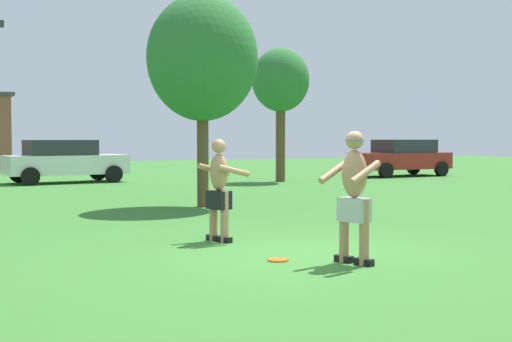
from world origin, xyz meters
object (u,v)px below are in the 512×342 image
at_px(player_in_black, 219,188).
at_px(car_red_near_post, 401,157).
at_px(tree_behind_players, 202,59).
at_px(frisbee, 278,260).
at_px(tree_left_field, 281,82).
at_px(car_white_mid_lot, 64,160).
at_px(player_with_cap, 354,190).

bearing_deg(player_in_black, car_red_near_post, 44.60).
bearing_deg(tree_behind_players, frisbee, -102.88).
bearing_deg(player_in_black, tree_left_field, 59.05).
height_order(player_in_black, frisbee, player_in_black).
bearing_deg(player_in_black, car_white_mid_lot, 89.16).
relative_size(player_with_cap, player_in_black, 1.07).
xyz_separation_m(player_with_cap, car_red_near_post, (13.32, 16.55, -0.15)).
bearing_deg(tree_behind_players, player_in_black, -108.06).
distance_m(car_red_near_post, car_white_mid_lot, 14.06).
relative_size(player_with_cap, tree_behind_players, 0.35).
height_order(player_in_black, tree_left_field, tree_left_field).
xyz_separation_m(frisbee, tree_behind_players, (1.65, 7.23, 3.54)).
xyz_separation_m(car_red_near_post, tree_behind_players, (-12.46, -8.69, 2.72)).
bearing_deg(tree_behind_players, car_red_near_post, 34.90).
distance_m(car_white_mid_lot, tree_left_field, 8.54).
relative_size(car_white_mid_lot, tree_behind_players, 0.88).
bearing_deg(tree_left_field, player_in_black, -120.95).
relative_size(player_with_cap, car_red_near_post, 0.40).
relative_size(frisbee, car_red_near_post, 0.07).
xyz_separation_m(player_in_black, tree_left_field, (7.75, 12.93, 2.90)).
distance_m(car_red_near_post, tree_behind_players, 15.43).
xyz_separation_m(car_red_near_post, car_white_mid_lot, (-13.95, 1.73, 0.00)).
height_order(car_white_mid_lot, tree_behind_players, tree_behind_players).
distance_m(frisbee, car_red_near_post, 21.29).
bearing_deg(car_red_near_post, tree_left_field, -170.66).
distance_m(player_with_cap, car_red_near_post, 21.24).
distance_m(tree_left_field, tree_behind_players, 9.73).
bearing_deg(player_with_cap, car_red_near_post, 51.18).
xyz_separation_m(frisbee, tree_left_field, (7.68, 14.87, 3.75)).
relative_size(player_with_cap, tree_left_field, 0.35).
xyz_separation_m(frisbee, car_white_mid_lot, (0.16, 17.65, 0.81)).
bearing_deg(player_with_cap, tree_behind_players, 83.76).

